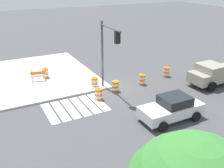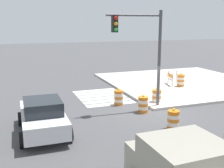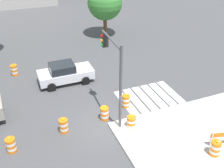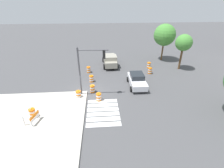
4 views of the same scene
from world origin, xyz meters
name	(u,v)px [view 4 (image 4 of 4)]	position (x,y,z in m)	size (l,w,h in m)	color
ground_plane	(87,92)	(0.00, 0.00, 0.00)	(120.00, 120.00, 0.00)	#474749
sidewalk_corner	(13,130)	(6.00, -6.00, 0.07)	(12.00, 12.00, 0.15)	#BCB7AD
crosswalk_stripes	(103,112)	(4.00, 1.80, 0.01)	(4.35, 3.20, 0.02)	silver
sports_car	(137,80)	(-1.15, 6.28, 0.81)	(4.32, 2.18, 1.63)	silver
pickup_truck	(110,60)	(-8.38, 3.31, 0.97)	(5.19, 2.44, 1.92)	gray
traffic_barrel_near_corner	(149,65)	(-7.07, 9.52, 0.45)	(0.56, 0.56, 1.02)	orange
traffic_barrel_crosswalk_end	(92,89)	(0.04, 0.64, 0.45)	(0.56, 0.56, 1.02)	orange
traffic_barrel_median_near	(89,70)	(-5.87, -0.11, 0.45)	(0.56, 0.56, 1.02)	orange
traffic_barrel_median_far	(99,97)	(1.92, 1.39, 0.45)	(0.56, 0.56, 1.02)	orange
traffic_barrel_far_curb	(79,94)	(1.24, -0.88, 0.45)	(0.56, 0.56, 1.02)	orange
traffic_barrel_lane_center	(150,71)	(-4.82, 9.05, 0.45)	(0.56, 0.56, 1.02)	orange
traffic_barrel_opposite_curb	(91,79)	(-2.73, 0.42, 0.45)	(0.56, 0.56, 1.02)	orange
traffic_barrel_on_sidewalk	(32,113)	(4.46, -4.77, 0.60)	(0.56, 0.56, 1.02)	orange
construction_barricade	(33,117)	(5.19, -4.44, 0.72)	(1.39, 1.06, 1.00)	silver
traffic_light_pole	(89,63)	(0.63, 0.54, 3.91)	(0.48, 3.29, 5.50)	#4C4C51
street_tree_streetside_near	(184,43)	(-6.23, 14.18, 4.14)	(2.46, 2.46, 5.42)	brown
street_tree_streetside_far	(165,35)	(-10.68, 12.87, 4.44)	(3.68, 3.68, 6.29)	brown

